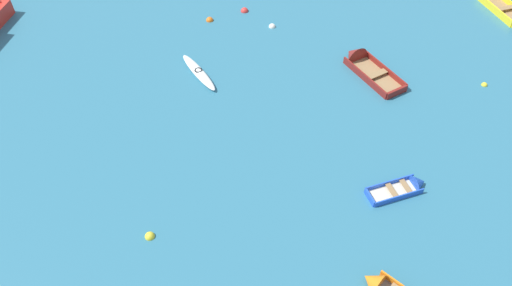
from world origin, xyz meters
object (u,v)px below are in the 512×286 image
Objects in this scene: rowboat_yellow_midfield_right at (493,0)px; mooring_buoy_far_field at (150,237)px; mooring_buoy_between_boats_right at (272,27)px; rowboat_blue_foreground_center at (408,186)px; mooring_buoy_trailing at (245,11)px; mooring_buoy_outer_edge at (484,85)px; mooring_buoy_central at (210,21)px; kayak_white_far_back at (199,72)px; rowboat_maroon_center at (361,62)px.

mooring_buoy_far_field is (-19.98, -16.39, -0.20)m from rowboat_yellow_midfield_right.
rowboat_blue_foreground_center is at bearing -67.98° from mooring_buoy_between_boats_right.
mooring_buoy_between_boats_right is at bearing 112.02° from rowboat_blue_foreground_center.
rowboat_blue_foreground_center reaches higher than mooring_buoy_trailing.
rowboat_blue_foreground_center is 8.73m from mooring_buoy_outer_edge.
mooring_buoy_trailing reaches higher than mooring_buoy_central.
mooring_buoy_central is at bearing 84.53° from kayak_white_far_back.
rowboat_yellow_midfield_right is at bearing 66.95° from mooring_buoy_outer_edge.
mooring_buoy_far_field is at bearing -112.21° from mooring_buoy_between_boats_right.
rowboat_maroon_center is 8.88× the size of mooring_buoy_trailing.
rowboat_blue_foreground_center is at bearing -64.98° from mooring_buoy_trailing.
rowboat_yellow_midfield_right reaches higher than rowboat_blue_foreground_center.
rowboat_maroon_center is 1.27× the size of kayak_white_far_back.
mooring_buoy_outer_edge is at bearing -28.45° from mooring_buoy_between_boats_right.
rowboat_yellow_midfield_right is 10.05× the size of mooring_buoy_between_boats_right.
rowboat_blue_foreground_center is at bearing -122.20° from rowboat_yellow_midfield_right.
rowboat_yellow_midfield_right reaches higher than mooring_buoy_central.
rowboat_maroon_center is 9.58× the size of mooring_buoy_central.
rowboat_yellow_midfield_right reaches higher than kayak_white_far_back.
mooring_buoy_outer_edge is 0.79× the size of mooring_buoy_far_field.
mooring_buoy_central is at bearing -156.63° from mooring_buoy_trailing.
rowboat_yellow_midfield_right is 14.28m from mooring_buoy_between_boats_right.
rowboat_maroon_center is 10.33× the size of mooring_buoy_between_boats_right.
rowboat_blue_foreground_center is at bearing 10.07° from mooring_buoy_far_field.
rowboat_blue_foreground_center is 6.90× the size of mooring_buoy_between_boats_right.
mooring_buoy_between_boats_right is 0.86× the size of mooring_buoy_trailing.
rowboat_maroon_center is 6.01m from mooring_buoy_between_boats_right.
mooring_buoy_between_boats_right is at bearing -12.69° from mooring_buoy_central.
mooring_buoy_trailing reaches higher than mooring_buoy_outer_edge.
rowboat_yellow_midfield_right is 25.84m from mooring_buoy_far_field.
mooring_buoy_trailing is at bearing 23.37° from mooring_buoy_central.
mooring_buoy_outer_edge is 0.67× the size of mooring_buoy_trailing.
mooring_buoy_trailing is at bearing 148.42° from mooring_buoy_outer_edge.
kayak_white_far_back reaches higher than mooring_buoy_between_boats_right.
mooring_buoy_between_boats_right is 2.38m from mooring_buoy_trailing.
mooring_buoy_trailing is at bearing 137.80° from rowboat_maroon_center.
rowboat_maroon_center is 8.38m from mooring_buoy_trailing.
rowboat_yellow_midfield_right is 9.32× the size of mooring_buoy_central.
rowboat_yellow_midfield_right is at bearing 3.90° from mooring_buoy_central.
rowboat_yellow_midfield_right reaches higher than mooring_buoy_far_field.
mooring_buoy_trailing is (-12.37, 7.60, 0.00)m from mooring_buoy_outer_edge.
rowboat_blue_foreground_center is at bearing -87.26° from rowboat_maroon_center.
rowboat_yellow_midfield_right is at bearing 1.06° from mooring_buoy_trailing.
rowboat_maroon_center is at bearing -39.96° from mooring_buoy_between_boats_right.
rowboat_blue_foreground_center is 15.88m from mooring_buoy_central.
mooring_buoy_far_field is at bearing -152.91° from mooring_buoy_outer_edge.
rowboat_maroon_center reaches higher than mooring_buoy_central.
rowboat_maroon_center is at bearing 45.05° from mooring_buoy_far_field.
mooring_buoy_trailing is at bearing 75.21° from mooring_buoy_far_field.
rowboat_yellow_midfield_right is at bearing 8.30° from mooring_buoy_between_boats_right.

